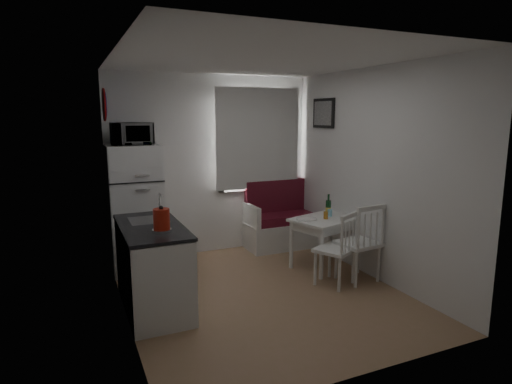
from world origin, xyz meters
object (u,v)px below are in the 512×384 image
(dining_table, at_px, (327,223))
(fridge, at_px, (135,208))
(kitchen_counter, at_px, (153,266))
(wine_bottle, at_px, (328,205))
(microwave, at_px, (132,134))
(kettle, at_px, (162,220))
(chair_right, at_px, (364,235))
(bench, at_px, (290,224))
(chair_left, at_px, (340,242))

(dining_table, relative_size, fridge, 0.63)
(kitchen_counter, relative_size, wine_bottle, 4.47)
(microwave, distance_m, kettle, 1.70)
(kitchen_counter, bearing_deg, dining_table, 7.46)
(chair_right, xyz_separation_m, wine_bottle, (0.00, 0.77, 0.22))
(bench, bearing_deg, chair_right, -87.85)
(dining_table, xyz_separation_m, microwave, (-2.34, 0.88, 1.19))
(bench, height_order, chair_left, bench)
(chair_left, bearing_deg, wine_bottle, 39.51)
(bench, xyz_separation_m, wine_bottle, (0.06, -0.95, 0.48))
(chair_right, bearing_deg, microwave, 140.74)
(dining_table, distance_m, kettle, 2.44)
(kitchen_counter, xyz_separation_m, wine_bottle, (2.45, 0.41, 0.37))
(chair_right, distance_m, kettle, 2.44)
(dining_table, relative_size, wine_bottle, 3.55)
(microwave, bearing_deg, chair_left, -36.48)
(dining_table, xyz_separation_m, chair_right, (0.09, -0.67, 0.00))
(chair_left, bearing_deg, kitchen_counter, 143.78)
(fridge, bearing_deg, chair_left, -37.36)
(bench, height_order, kettle, kettle)
(microwave, height_order, wine_bottle, microwave)
(kitchen_counter, xyz_separation_m, fridge, (0.02, 1.24, 0.37))
(bench, distance_m, fridge, 2.42)
(bench, bearing_deg, wine_bottle, -86.10)
(bench, height_order, dining_table, bench)
(microwave, relative_size, kettle, 1.98)
(fridge, bearing_deg, dining_table, -21.75)
(kitchen_counter, distance_m, chair_right, 2.48)
(kettle, xyz_separation_m, wine_bottle, (2.40, 0.73, -0.20))
(kitchen_counter, relative_size, bench, 0.92)
(kitchen_counter, bearing_deg, kettle, -81.20)
(kettle, bearing_deg, chair_right, -0.99)
(kitchen_counter, height_order, fridge, fridge)
(kitchen_counter, bearing_deg, fridge, 89.10)
(dining_table, height_order, kettle, kettle)
(chair_right, height_order, wine_bottle, same)
(kettle, bearing_deg, wine_bottle, 16.90)
(dining_table, bearing_deg, microwave, 142.31)
(fridge, bearing_deg, bench, 2.74)
(microwave, bearing_deg, wine_bottle, -17.90)
(microwave, bearing_deg, fridge, 90.00)
(kitchen_counter, xyz_separation_m, chair_right, (2.45, -0.36, 0.15))
(chair_right, xyz_separation_m, kettle, (-2.40, 0.04, 0.42))
(kettle, bearing_deg, bench, 35.69)
(chair_left, height_order, fridge, fridge)
(microwave, bearing_deg, bench, 3.95)
(kitchen_counter, relative_size, dining_table, 1.26)
(chair_right, bearing_deg, bench, 85.52)
(bench, distance_m, chair_left, 1.75)
(kitchen_counter, xyz_separation_m, bench, (2.38, 1.36, -0.11))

